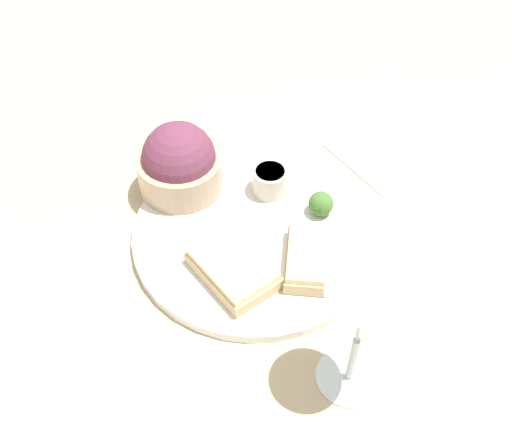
% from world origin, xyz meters
% --- Properties ---
extents(ground_plane, '(4.00, 4.00, 0.00)m').
position_xyz_m(ground_plane, '(0.00, 0.00, 0.00)').
color(ground_plane, '#C6B289').
extents(dinner_plate, '(0.31, 0.31, 0.01)m').
position_xyz_m(dinner_plate, '(0.00, 0.00, 0.01)').
color(dinner_plate, white).
rests_on(dinner_plate, ground_plane).
extents(salad_bowl, '(0.11, 0.11, 0.10)m').
position_xyz_m(salad_bowl, '(0.09, 0.09, 0.05)').
color(salad_bowl, tan).
rests_on(salad_bowl, dinner_plate).
extents(sauce_ramekin, '(0.05, 0.05, 0.04)m').
position_xyz_m(sauce_ramekin, '(0.07, -0.03, 0.03)').
color(sauce_ramekin, beige).
rests_on(sauce_ramekin, dinner_plate).
extents(cheese_toast_near, '(0.12, 0.11, 0.03)m').
position_xyz_m(cheese_toast_near, '(-0.07, 0.04, 0.03)').
color(cheese_toast_near, '#D1B27F').
rests_on(cheese_toast_near, dinner_plate).
extents(cheese_toast_far, '(0.11, 0.09, 0.03)m').
position_xyz_m(cheese_toast_far, '(-0.06, -0.06, 0.03)').
color(cheese_toast_far, '#D1B27F').
rests_on(cheese_toast_far, dinner_plate).
extents(wine_glass, '(0.08, 0.08, 0.16)m').
position_xyz_m(wine_glass, '(-0.21, -0.07, 0.11)').
color(wine_glass, silver).
rests_on(wine_glass, ground_plane).
extents(garnish, '(0.03, 0.03, 0.03)m').
position_xyz_m(garnish, '(0.02, -0.09, 0.03)').
color(garnish, '#477533').
rests_on(garnish, dinner_plate).
extents(napkin, '(0.18, 0.20, 0.01)m').
position_xyz_m(napkin, '(0.14, -0.22, 0.00)').
color(napkin, white).
rests_on(napkin, ground_plane).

